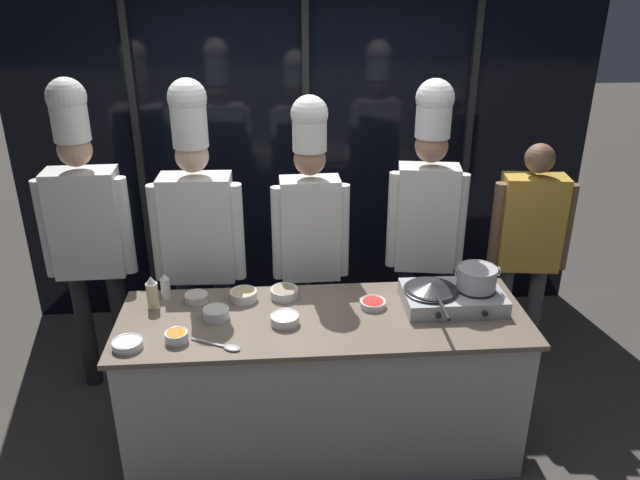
{
  "coord_description": "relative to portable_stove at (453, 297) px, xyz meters",
  "views": [
    {
      "loc": [
        -0.24,
        -2.94,
        2.65
      ],
      "look_at": [
        0.0,
        0.25,
        1.24
      ],
      "focal_mm": 35.0,
      "sensor_mm": 36.0,
      "label": 1
    }
  ],
  "objects": [
    {
      "name": "ground_plane",
      "position": [
        -0.74,
        -0.08,
        -0.93
      ],
      "size": [
        24.0,
        24.0,
        0.0
      ],
      "primitive_type": "plane",
      "color": "#47423D"
    },
    {
      "name": "window_wall_back",
      "position": [
        -0.74,
        1.62,
        0.42
      ],
      "size": [
        4.4,
        0.09,
        2.7
      ],
      "color": "black",
      "rests_on": "ground_plane"
    },
    {
      "name": "demo_counter",
      "position": [
        -0.74,
        -0.08,
        -0.49
      ],
      "size": [
        2.25,
        0.75,
        0.89
      ],
      "color": "beige",
      "rests_on": "ground_plane"
    },
    {
      "name": "portable_stove",
      "position": [
        0.0,
        0.0,
        0.0
      ],
      "size": [
        0.56,
        0.37,
        0.1
      ],
      "color": "#B2B5BA",
      "rests_on": "demo_counter"
    },
    {
      "name": "frying_pan",
      "position": [
        -0.13,
        -0.0,
        0.07
      ],
      "size": [
        0.31,
        0.53,
        0.04
      ],
      "color": "#232326",
      "rests_on": "portable_stove"
    },
    {
      "name": "stock_pot",
      "position": [
        0.13,
        0.0,
        0.12
      ],
      "size": [
        0.25,
        0.22,
        0.13
      ],
      "color": "#B7BABF",
      "rests_on": "portable_stove"
    },
    {
      "name": "squeeze_bottle_clear",
      "position": [
        -1.63,
        0.21,
        0.02
      ],
      "size": [
        0.05,
        0.05,
        0.15
      ],
      "color": "white",
      "rests_on": "demo_counter"
    },
    {
      "name": "squeeze_bottle_oil",
      "position": [
        -1.68,
        0.1,
        0.04
      ],
      "size": [
        0.07,
        0.07,
        0.2
      ],
      "color": "beige",
      "rests_on": "demo_counter"
    },
    {
      "name": "prep_bowl_carrots",
      "position": [
        -1.51,
        -0.26,
        -0.02
      ],
      "size": [
        0.12,
        0.12,
        0.06
      ],
      "color": "white",
      "rests_on": "demo_counter"
    },
    {
      "name": "prep_bowl_garlic",
      "position": [
        -0.95,
        -0.13,
        -0.02
      ],
      "size": [
        0.16,
        0.16,
        0.05
      ],
      "color": "white",
      "rests_on": "demo_counter"
    },
    {
      "name": "prep_bowl_bean_sprouts",
      "position": [
        -1.32,
        -0.04,
        -0.02
      ],
      "size": [
        0.14,
        0.14,
        0.06
      ],
      "color": "white",
      "rests_on": "demo_counter"
    },
    {
      "name": "prep_bowl_rice",
      "position": [
        -1.75,
        -0.3,
        -0.03
      ],
      "size": [
        0.15,
        0.15,
        0.04
      ],
      "color": "white",
      "rests_on": "demo_counter"
    },
    {
      "name": "prep_bowl_bell_pepper",
      "position": [
        -0.45,
        0.01,
        -0.03
      ],
      "size": [
        0.15,
        0.15,
        0.04
      ],
      "color": "white",
      "rests_on": "demo_counter"
    },
    {
      "name": "prep_bowl_mushrooms",
      "position": [
        -0.95,
        0.16,
        -0.02
      ],
      "size": [
        0.16,
        0.16,
        0.06
      ],
      "color": "white",
      "rests_on": "demo_counter"
    },
    {
      "name": "prep_bowl_ginger",
      "position": [
        -1.18,
        0.15,
        -0.02
      ],
      "size": [
        0.16,
        0.16,
        0.06
      ],
      "color": "white",
      "rests_on": "demo_counter"
    },
    {
      "name": "prep_bowl_chicken",
      "position": [
        -1.45,
        0.15,
        -0.02
      ],
      "size": [
        0.13,
        0.13,
        0.05
      ],
      "color": "white",
      "rests_on": "demo_counter"
    },
    {
      "name": "serving_spoon_slotted",
      "position": [
        -1.25,
        -0.34,
        -0.04
      ],
      "size": [
        0.27,
        0.16,
        0.02
      ],
      "color": "#B2B5BA",
      "rests_on": "demo_counter"
    },
    {
      "name": "chef_head",
      "position": [
        -2.15,
        0.65,
        0.29
      ],
      "size": [
        0.56,
        0.23,
        2.08
      ],
      "rotation": [
        0.0,
        0.0,
        3.17
      ],
      "color": "#232326",
      "rests_on": "ground_plane"
    },
    {
      "name": "chef_sous",
      "position": [
        -1.46,
        0.57,
        0.27
      ],
      "size": [
        0.57,
        0.24,
        2.08
      ],
      "rotation": [
        0.0,
        0.0,
        3.1
      ],
      "color": "#2D3856",
      "rests_on": "ground_plane"
    },
    {
      "name": "chef_line",
      "position": [
        -0.77,
        0.56,
        0.27
      ],
      "size": [
        0.48,
        0.22,
        1.97
      ],
      "rotation": [
        0.0,
        0.0,
        3.17
      ],
      "color": "#2D3856",
      "rests_on": "ground_plane"
    },
    {
      "name": "chef_pastry",
      "position": [
        -0.03,
        0.58,
        0.32
      ],
      "size": [
        0.49,
        0.25,
        2.05
      ],
      "rotation": [
        0.0,
        0.0,
        2.99
      ],
      "color": "#2D3856",
      "rests_on": "ground_plane"
    },
    {
      "name": "person_guest",
      "position": [
        0.68,
        0.64,
        0.06
      ],
      "size": [
        0.52,
        0.26,
        1.64
      ],
      "rotation": [
        0.0,
        0.0,
        3.02
      ],
      "color": "#4C4C51",
      "rests_on": "ground_plane"
    }
  ]
}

